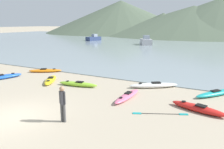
# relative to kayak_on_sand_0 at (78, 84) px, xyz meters

# --- Properties ---
(ground_plane) EXTENTS (400.00, 400.00, 0.00)m
(ground_plane) POSITION_rel_kayak_on_sand_0_xyz_m (0.47, -5.85, -0.16)
(ground_plane) COLOR tan
(bay_water) EXTENTS (160.00, 70.00, 0.06)m
(bay_water) POSITION_rel_kayak_on_sand_0_xyz_m (0.47, 38.07, -0.13)
(bay_water) COLOR gray
(bay_water) RESTS_ON ground_plane
(far_hill_left) EXTENTS (68.96, 68.96, 14.43)m
(far_hill_left) POSITION_rel_kayak_on_sand_0_xyz_m (-36.14, 82.58, 7.05)
(far_hill_left) COLOR #4C5B47
(far_hill_left) RESTS_ON ground_plane
(far_hill_midleft) EXTENTS (36.00, 36.00, 8.11)m
(far_hill_midleft) POSITION_rel_kayak_on_sand_0_xyz_m (-13.63, 73.25, 3.90)
(far_hill_midleft) COLOR #4C5B47
(far_hill_midleft) RESTS_ON ground_plane
(far_hill_midright) EXTENTS (75.00, 75.00, 10.93)m
(far_hill_midright) POSITION_rel_kayak_on_sand_0_xyz_m (-3.77, 80.62, 5.30)
(far_hill_midright) COLOR #4C5B47
(far_hill_midright) RESTS_ON ground_plane
(far_hill_right) EXTENTS (79.20, 79.20, 14.03)m
(far_hill_right) POSITION_rel_kayak_on_sand_0_xyz_m (5.59, 86.23, 6.85)
(far_hill_right) COLOR #4C5B47
(far_hill_right) RESTS_ON ground_plane
(kayak_on_sand_0) EXTENTS (3.08, 1.10, 0.36)m
(kayak_on_sand_0) POSITION_rel_kayak_on_sand_0_xyz_m (0.00, 0.00, 0.00)
(kayak_on_sand_0) COLOR #8CCC2D
(kayak_on_sand_0) RESTS_ON ground_plane
(kayak_on_sand_1) EXTENTS (2.08, 2.77, 0.33)m
(kayak_on_sand_1) POSITION_rel_kayak_on_sand_0_xyz_m (-2.65, 0.00, -0.02)
(kayak_on_sand_1) COLOR yellow
(kayak_on_sand_1) RESTS_ON ground_plane
(kayak_on_sand_2) EXTENTS (3.00, 1.46, 0.38)m
(kayak_on_sand_2) POSITION_rel_kayak_on_sand_0_xyz_m (8.33, -0.83, 0.01)
(kayak_on_sand_2) COLOR red
(kayak_on_sand_2) RESTS_ON ground_plane
(kayak_on_sand_3) EXTENTS (2.63, 3.22, 0.36)m
(kayak_on_sand_3) POSITION_rel_kayak_on_sand_0_xyz_m (9.09, 2.46, -0.00)
(kayak_on_sand_3) COLOR teal
(kayak_on_sand_3) RESTS_ON ground_plane
(kayak_on_sand_4) EXTENTS (1.75, 3.24, 0.39)m
(kayak_on_sand_4) POSITION_rel_kayak_on_sand_0_xyz_m (-6.74, -1.22, 0.01)
(kayak_on_sand_4) COLOR blue
(kayak_on_sand_4) RESTS_ON ground_plane
(kayak_on_sand_5) EXTENTS (0.71, 3.03, 0.34)m
(kayak_on_sand_5) POSITION_rel_kayak_on_sand_0_xyz_m (4.25, -0.73, -0.01)
(kayak_on_sand_5) COLOR #E5668C
(kayak_on_sand_5) RESTS_ON ground_plane
(kayak_on_sand_6) EXTENTS (3.29, 2.52, 0.39)m
(kayak_on_sand_6) POSITION_rel_kayak_on_sand_0_xyz_m (4.98, 2.23, 0.01)
(kayak_on_sand_6) COLOR white
(kayak_on_sand_6) RESTS_ON ground_plane
(kayak_on_sand_7) EXTENTS (2.94, 2.26, 0.33)m
(kayak_on_sand_7) POSITION_rel_kayak_on_sand_0_xyz_m (-5.50, 2.35, -0.02)
(kayak_on_sand_7) COLOR orange
(kayak_on_sand_7) RESTS_ON ground_plane
(person_near_foreground) EXTENTS (0.35, 0.30, 1.72)m
(person_near_foreground) POSITION_rel_kayak_on_sand_0_xyz_m (2.92, -5.08, 0.83)
(person_near_foreground) COLOR #4C4C4C
(person_near_foreground) RESTS_ON ground_plane
(moored_boat_1) EXTENTS (2.87, 4.10, 1.64)m
(moored_boat_1) POSITION_rel_kayak_on_sand_0_xyz_m (-20.89, 34.86, 0.47)
(moored_boat_1) COLOR navy
(moored_boat_1) RESTS_ON bay_water
(moored_boat_2) EXTENTS (3.52, 4.16, 1.93)m
(moored_boat_2) POSITION_rel_kayak_on_sand_0_xyz_m (-5.65, 31.00, 0.57)
(moored_boat_2) COLOR #B2B2B7
(moored_boat_2) RESTS_ON bay_water
(loose_paddle) EXTENTS (2.60, 1.33, 0.03)m
(loose_paddle) POSITION_rel_kayak_on_sand_0_xyz_m (6.69, -2.12, -0.14)
(loose_paddle) COLOR black
(loose_paddle) RESTS_ON ground_plane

